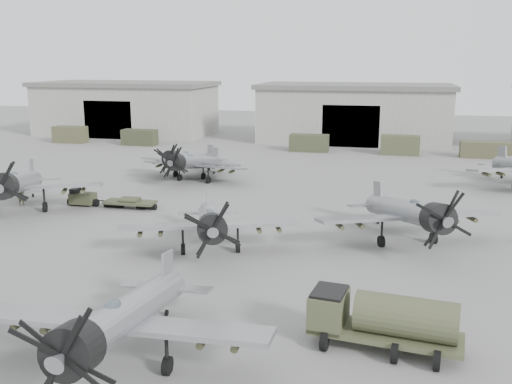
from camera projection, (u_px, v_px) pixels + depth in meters
ground at (268, 300)px, 29.84m from camera, size 220.00×220.00×0.00m
hangar_left at (127, 108)px, 96.19m from camera, size 29.00×14.80×8.70m
hangar_center at (354, 113)px, 87.53m from camera, size 29.00×14.80×8.70m
support_truck_0 at (70, 134)px, 86.41m from camera, size 4.96×2.20×2.47m
support_truck_1 at (140, 137)px, 83.84m from camera, size 5.05×2.20×2.29m
support_truck_3 at (309, 143)px, 78.10m from camera, size 5.25×2.20×2.32m
support_truck_4 at (400, 145)px, 75.32m from camera, size 4.99×2.20×2.56m
support_truck_5 at (487, 150)px, 72.90m from camera, size 6.58×2.20×2.07m
aircraft_near_1 at (120, 320)px, 22.53m from camera, size 12.24×11.01×4.90m
aircraft_mid_0 at (16, 184)px, 46.15m from camera, size 13.16×11.92×5.37m
aircraft_mid_1 at (210, 222)px, 36.46m from camera, size 11.67×10.52×4.70m
aircraft_mid_2 at (410, 213)px, 38.06m from camera, size 12.27×11.12×5.02m
aircraft_far_0 at (193, 163)px, 58.12m from camera, size 11.24×10.12×4.46m
aircraft_extra_658 at (188, 159)px, 60.11m from camera, size 11.24×10.12×4.46m
fuel_tanker at (383, 317)px, 24.52m from camera, size 6.72×2.92×2.51m
tug_trailer at (101, 200)px, 48.73m from camera, size 7.61×1.67×1.53m
ground_crew at (21, 195)px, 48.91m from camera, size 0.66×0.81×1.93m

